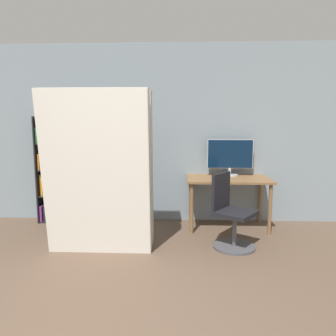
{
  "coord_description": "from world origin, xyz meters",
  "views": [
    {
      "loc": [
        0.64,
        -1.62,
        1.56
      ],
      "look_at": [
        0.5,
        1.87,
        1.05
      ],
      "focal_mm": 35.0,
      "sensor_mm": 36.0,
      "label": 1
    }
  ],
  "objects": [
    {
      "name": "wall_back",
      "position": [
        0.0,
        3.43,
        1.35
      ],
      "size": [
        8.0,
        0.06,
        2.7
      ],
      "color": "gray",
      "rests_on": "ground"
    },
    {
      "name": "desk",
      "position": [
        1.32,
        3.05,
        0.64
      ],
      "size": [
        1.19,
        0.69,
        0.74
      ],
      "color": "brown",
      "rests_on": "ground"
    },
    {
      "name": "monitor",
      "position": [
        1.36,
        3.26,
        1.04
      ],
      "size": [
        0.68,
        0.25,
        0.55
      ],
      "color": "#B7B7BC",
      "rests_on": "desk"
    },
    {
      "name": "office_chair",
      "position": [
        1.25,
        2.3,
        0.37
      ],
      "size": [
        0.61,
        0.61,
        0.92
      ],
      "color": "#4C4C51",
      "rests_on": "ground"
    },
    {
      "name": "bookshelf",
      "position": [
        -1.22,
        3.28,
        0.77
      ],
      "size": [
        0.87,
        0.3,
        1.62
      ],
      "color": "black",
      "rests_on": "ground"
    },
    {
      "name": "mattress_near",
      "position": [
        -0.32,
        2.04,
        0.96
      ],
      "size": [
        1.22,
        0.42,
        1.92
      ],
      "color": "silver",
      "rests_on": "ground"
    },
    {
      "name": "mattress_far",
      "position": [
        -0.32,
        2.3,
        0.96
      ],
      "size": [
        1.22,
        0.31,
        1.92
      ],
      "color": "silver",
      "rests_on": "ground"
    }
  ]
}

